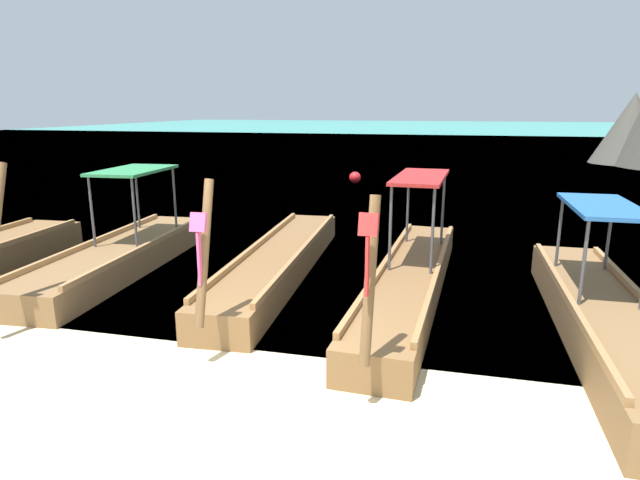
{
  "coord_description": "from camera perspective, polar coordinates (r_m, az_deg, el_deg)",
  "views": [
    {
      "loc": [
        2.05,
        -5.05,
        3.23
      ],
      "look_at": [
        0.0,
        3.28,
        1.09
      ],
      "focal_mm": 30.22,
      "sensor_mm": 36.0,
      "label": 1
    }
  ],
  "objects": [
    {
      "name": "ground",
      "position": [
        6.34,
        -7.44,
        -16.76
      ],
      "size": [
        120.0,
        120.0,
        0.0
      ],
      "primitive_type": "plane",
      "color": "beige"
    },
    {
      "name": "sea_water",
      "position": [
        66.45,
        12.28,
        10.88
      ],
      "size": [
        120.0,
        120.0,
        0.0
      ],
      "primitive_type": "plane",
      "color": "#2DB29E",
      "rests_on": "ground"
    },
    {
      "name": "longtail_boat_green_ribbon",
      "position": [
        11.58,
        -20.32,
        -1.44
      ],
      "size": [
        1.64,
        6.52,
        2.47
      ],
      "color": "brown",
      "rests_on": "ground"
    },
    {
      "name": "longtail_boat_pink_ribbon",
      "position": [
        10.55,
        -4.36,
        -2.34
      ],
      "size": [
        1.39,
        7.38,
        2.34
      ],
      "color": "brown",
      "rests_on": "ground"
    },
    {
      "name": "longtail_boat_red_ribbon",
      "position": [
        9.5,
        9.56,
        -4.01
      ],
      "size": [
        1.39,
        7.32,
        2.32
      ],
      "color": "brown",
      "rests_on": "ground"
    },
    {
      "name": "longtail_boat_turquoise_ribbon",
      "position": [
        8.65,
        27.86,
        -7.23
      ],
      "size": [
        1.13,
        6.65,
        2.34
      ],
      "color": "brown",
      "rests_on": "ground"
    },
    {
      "name": "mooring_buoy_near",
      "position": [
        23.3,
        3.73,
        6.62
      ],
      "size": [
        0.5,
        0.5,
        0.5
      ],
      "color": "red",
      "rests_on": "sea_water"
    }
  ]
}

